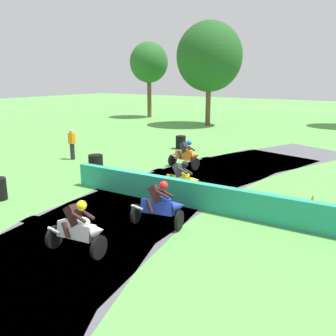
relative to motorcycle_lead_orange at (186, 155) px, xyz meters
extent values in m
plane|color=#569947|center=(1.31, -4.72, -0.65)|extent=(120.00, 120.00, 0.00)
cube|color=#515156|center=(3.05, 5.08, -0.64)|extent=(7.14, 9.03, 0.01)
cube|color=#515156|center=(2.02, 1.91, -0.64)|extent=(6.28, 8.78, 0.01)
cube|color=#515156|center=(1.44, -1.38, -0.64)|extent=(5.29, 8.35, 0.01)
cube|color=#515156|center=(1.33, -4.72, -0.64)|extent=(4.79, 8.09, 0.01)
cube|color=#515156|center=(1.69, -8.04, -0.64)|extent=(5.83, 8.59, 0.01)
cube|color=#515156|center=(2.51, -11.27, -0.64)|extent=(6.75, 8.93, 0.01)
cube|color=#239375|center=(6.49, -4.52, -0.20)|extent=(16.97, 0.93, 0.90)
cylinder|color=black|center=(0.61, -0.16, -0.36)|extent=(0.17, 0.73, 0.73)
cylinder|color=black|center=(-0.78, 0.00, -0.36)|extent=(0.17, 0.73, 0.73)
cube|color=orange|center=(-0.08, -0.01, -0.06)|extent=(1.04, 0.48, 0.46)
ellipsoid|color=orange|center=(0.11, 0.04, 0.19)|extent=(0.47, 0.38, 0.30)
cone|color=orange|center=(0.60, -0.05, 0.05)|extent=(0.42, 0.40, 0.47)
cylinder|color=#B2B2B7|center=(-0.69, -0.07, -0.11)|extent=(0.42, 0.17, 0.18)
cube|color=#28282D|center=(-0.14, 0.10, 0.31)|extent=(0.52, 0.44, 0.62)
sphere|color=#1E7FE0|center=(0.08, 0.14, 0.58)|extent=(0.26, 0.26, 0.26)
cylinder|color=#28282D|center=(0.15, 0.24, 0.29)|extent=(0.43, 0.18, 0.24)
cylinder|color=#28282D|center=(0.11, -0.10, 0.38)|extent=(0.43, 0.18, 0.24)
cylinder|color=#28282D|center=(-0.23, 0.19, -0.09)|extent=(0.27, 0.21, 0.42)
cylinder|color=#28282D|center=(-0.27, -0.15, 0.00)|extent=(0.27, 0.21, 0.42)
cylinder|color=black|center=(2.76, -3.97, -0.36)|extent=(0.10, 0.75, 0.74)
cylinder|color=black|center=(1.36, -3.99, -0.36)|extent=(0.10, 0.75, 0.74)
cube|color=yellow|center=(2.06, -3.90, -0.07)|extent=(1.01, 0.40, 0.46)
ellipsoid|color=yellow|center=(2.24, -3.82, 0.18)|extent=(0.45, 0.34, 0.31)
cone|color=yellow|center=(2.74, -3.85, 0.04)|extent=(0.40, 0.42, 0.48)
cylinder|color=#B2B2B7|center=(1.46, -4.05, -0.11)|extent=(0.41, 0.12, 0.18)
cube|color=#28282D|center=(1.98, -3.79, 0.30)|extent=(0.50, 0.44, 0.63)
sphere|color=black|center=(2.20, -3.71, 0.57)|extent=(0.26, 0.26, 0.26)
cylinder|color=#28282D|center=(2.25, -3.61, 0.27)|extent=(0.43, 0.14, 0.24)
cylinder|color=#28282D|center=(2.26, -3.95, 0.37)|extent=(0.43, 0.14, 0.24)
cylinder|color=#28282D|center=(1.88, -3.72, -0.10)|extent=(0.27, 0.22, 0.42)
cylinder|color=#28282D|center=(1.88, -4.07, 0.00)|extent=(0.27, 0.22, 0.42)
cylinder|color=black|center=(3.72, -6.53, -0.35)|extent=(0.24, 0.71, 0.71)
cylinder|color=black|center=(2.35, -6.83, -0.35)|extent=(0.24, 0.71, 0.71)
cube|color=#1E38B2|center=(3.02, -6.62, -0.06)|extent=(1.05, 0.56, 0.45)
ellipsoid|color=#1E38B2|center=(3.19, -6.53, 0.20)|extent=(0.50, 0.41, 0.29)
cone|color=#1E38B2|center=(3.68, -6.45, 0.06)|extent=(0.46, 0.42, 0.46)
cylinder|color=#B2B2B7|center=(2.47, -6.88, -0.11)|extent=(0.42, 0.18, 0.17)
cube|color=#331919|center=(2.93, -6.56, 0.31)|extent=(0.56, 0.38, 0.61)
sphere|color=red|center=(3.13, -6.46, 0.59)|extent=(0.26, 0.26, 0.26)
cylinder|color=#331919|center=(3.16, -6.32, 0.30)|extent=(0.44, 0.17, 0.24)
cylinder|color=#331919|center=(3.24, -6.67, 0.38)|extent=(0.44, 0.17, 0.24)
cylinder|color=#331919|center=(2.81, -6.48, -0.08)|extent=(0.30, 0.17, 0.42)
cylinder|color=#331919|center=(2.88, -6.83, 0.00)|extent=(0.30, 0.17, 0.42)
cylinder|color=black|center=(3.02, -9.10, -0.35)|extent=(0.19, 0.68, 0.68)
cylinder|color=black|center=(1.63, -9.31, -0.35)|extent=(0.19, 0.68, 0.68)
cube|color=silver|center=(2.32, -9.17, -0.05)|extent=(1.04, 0.48, 0.44)
ellipsoid|color=silver|center=(2.49, -9.10, 0.21)|extent=(0.48, 0.37, 0.28)
cone|color=silver|center=(2.99, -9.05, 0.07)|extent=(0.44, 0.39, 0.44)
cylinder|color=#B2B2B7|center=(1.75, -9.39, -0.11)|extent=(0.42, 0.15, 0.17)
cube|color=#331919|center=(2.23, -9.13, 0.33)|extent=(0.54, 0.36, 0.60)
sphere|color=yellow|center=(2.44, -9.05, 0.61)|extent=(0.26, 0.26, 0.26)
cylinder|color=#331919|center=(2.48, -8.90, 0.33)|extent=(0.44, 0.14, 0.24)
cylinder|color=#331919|center=(2.54, -9.26, 0.38)|extent=(0.44, 0.14, 0.24)
cylinder|color=#331919|center=(2.12, -9.02, -0.06)|extent=(0.29, 0.15, 0.42)
cylinder|color=#331919|center=(2.17, -9.37, -0.01)|extent=(0.29, 0.15, 0.42)
cylinder|color=black|center=(-2.75, 3.93, -0.55)|extent=(0.61, 0.61, 0.20)
cylinder|color=black|center=(-2.75, 3.93, -0.35)|extent=(0.61, 0.61, 0.20)
cylinder|color=black|center=(-2.75, 3.93, -0.15)|extent=(0.61, 0.61, 0.20)
cylinder|color=black|center=(-2.75, 3.93, 0.05)|extent=(0.61, 0.61, 0.20)
cylinder|color=black|center=(-3.78, -2.32, -0.55)|extent=(0.70, 0.70, 0.20)
cylinder|color=black|center=(-3.78, -2.32, -0.35)|extent=(0.70, 0.70, 0.20)
cylinder|color=black|center=(-3.78, -2.32, -0.15)|extent=(0.70, 0.70, 0.20)
cylinder|color=#232328|center=(-6.00, -1.80, -0.22)|extent=(0.24, 0.24, 0.86)
cube|color=orange|center=(-6.00, -1.80, 0.49)|extent=(0.34, 0.22, 0.56)
sphere|color=tan|center=(-6.00, -1.80, 0.88)|extent=(0.20, 0.20, 0.20)
cone|color=orange|center=(6.47, -2.34, -0.43)|extent=(0.28, 0.28, 0.44)
cylinder|color=brown|center=(-14.88, 17.06, 1.36)|extent=(0.44, 0.44, 4.02)
ellipsoid|color=#235B23|center=(-14.88, 17.06, 5.05)|extent=(3.96, 3.96, 4.15)
cylinder|color=brown|center=(-6.55, 14.61, 1.12)|extent=(0.44, 0.44, 3.54)
ellipsoid|color=#1E511E|center=(-6.55, 14.61, 5.31)|extent=(5.69, 5.69, 5.97)
camera|label=1|loc=(9.04, -15.04, 3.73)|focal=39.56mm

